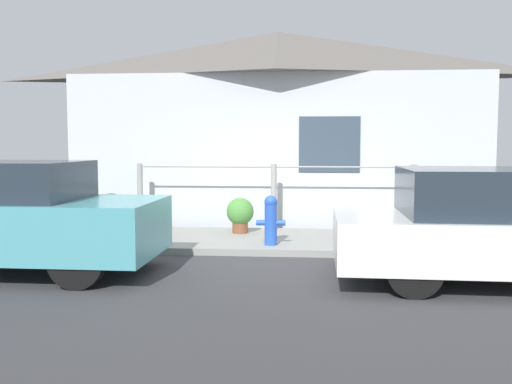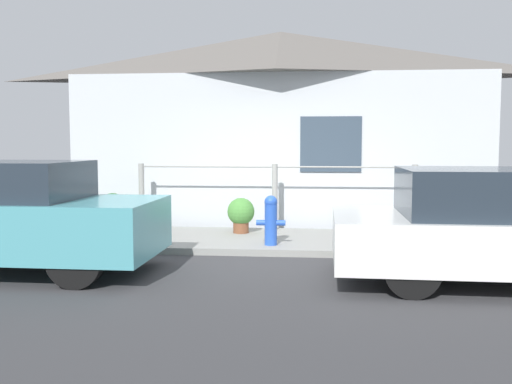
# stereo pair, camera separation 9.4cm
# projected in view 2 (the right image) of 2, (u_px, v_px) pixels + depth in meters

# --- Properties ---
(ground_plane) EXTENTS (60.00, 60.00, 0.00)m
(ground_plane) POSITION_uv_depth(u_px,v_px,m) (265.00, 257.00, 8.11)
(ground_plane) COLOR #38383A
(sidewalk) EXTENTS (24.00, 2.11, 0.10)m
(sidewalk) POSITION_uv_depth(u_px,v_px,m) (271.00, 241.00, 9.15)
(sidewalk) COLOR gray
(sidewalk) RESTS_ON ground_plane
(house) EXTENTS (8.23, 2.23, 3.82)m
(house) POSITION_uv_depth(u_px,v_px,m) (280.00, 68.00, 11.21)
(house) COLOR silver
(house) RESTS_ON ground_plane
(fence) EXTENTS (4.90, 0.10, 1.15)m
(fence) POSITION_uv_depth(u_px,v_px,m) (275.00, 193.00, 9.99)
(fence) COLOR #999993
(fence) RESTS_ON sidewalk
(car_left) EXTENTS (3.72, 1.64, 1.39)m
(car_left) POSITION_uv_depth(u_px,v_px,m) (7.00, 216.00, 7.10)
(car_left) COLOR teal
(car_left) RESTS_ON ground_plane
(fire_hydrant) EXTENTS (0.43, 0.19, 0.74)m
(fire_hydrant) POSITION_uv_depth(u_px,v_px,m) (271.00, 219.00, 8.46)
(fire_hydrant) COLOR blue
(fire_hydrant) RESTS_ON sidewalk
(potted_plant_near_hydrant) EXTENTS (0.46, 0.46, 0.59)m
(potted_plant_near_hydrant) POSITION_uv_depth(u_px,v_px,m) (241.00, 213.00, 9.62)
(potted_plant_near_hydrant) COLOR brown
(potted_plant_near_hydrant) RESTS_ON sidewalk
(potted_plant_by_fence) EXTENTS (0.53, 0.53, 0.63)m
(potted_plant_by_fence) POSITION_uv_depth(u_px,v_px,m) (113.00, 209.00, 10.18)
(potted_plant_by_fence) COLOR slate
(potted_plant_by_fence) RESTS_ON sidewalk
(potted_plant_corner) EXTENTS (0.56, 0.56, 0.66)m
(potted_plant_corner) POSITION_uv_depth(u_px,v_px,m) (480.00, 214.00, 9.27)
(potted_plant_corner) COLOR brown
(potted_plant_corner) RESTS_ON sidewalk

